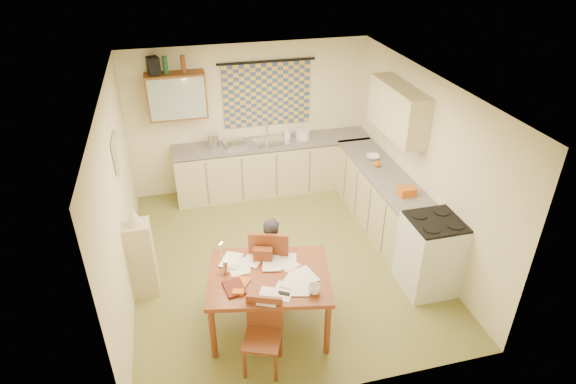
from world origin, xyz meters
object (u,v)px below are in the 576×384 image
object	(u,v)px
chair_far	(271,272)
shelf_stand	(142,259)
counter_right	(388,207)
dining_table	(270,300)
person	(272,258)
counter_back	(273,167)
stove	(431,254)

from	to	relation	value
chair_far	shelf_stand	world-z (taller)	shelf_stand
counter_right	dining_table	size ratio (longest dim) A/B	1.93
counter_right	person	world-z (taller)	person
dining_table	chair_far	bearing A→B (deg)	87.21
person	shelf_stand	size ratio (longest dim) A/B	1.11
counter_back	dining_table	distance (m)	3.23
stove	dining_table	distance (m)	2.13
counter_right	shelf_stand	world-z (taller)	shelf_stand
counter_back	counter_right	xyz separation A→B (m)	(1.38, -1.70, -0.00)
counter_back	counter_right	bearing A→B (deg)	-50.84
counter_right	stove	distance (m)	1.27
counter_back	person	xyz separation A→B (m)	(-0.60, -2.65, 0.13)
person	stove	bearing A→B (deg)	-158.40
stove	person	xyz separation A→B (m)	(-1.99, 0.32, 0.07)
dining_table	chair_far	distance (m)	0.56
stove	counter_back	bearing A→B (deg)	114.98
counter_back	shelf_stand	world-z (taller)	shelf_stand
chair_far	person	bearing A→B (deg)	109.57
counter_right	stove	world-z (taller)	stove
counter_back	person	world-z (taller)	person
counter_right	person	bearing A→B (deg)	-154.50
stove	chair_far	world-z (taller)	chair_far
person	counter_back	bearing A→B (deg)	-71.94
counter_back	chair_far	world-z (taller)	chair_far
counter_right	chair_far	size ratio (longest dim) A/B	2.84
counter_back	person	distance (m)	2.72
dining_table	shelf_stand	distance (m)	1.72
counter_right	shelf_stand	bearing A→B (deg)	-172.11
counter_back	shelf_stand	bearing A→B (deg)	-134.56
chair_far	person	distance (m)	0.26
stove	person	world-z (taller)	person
counter_back	stove	world-z (taller)	stove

